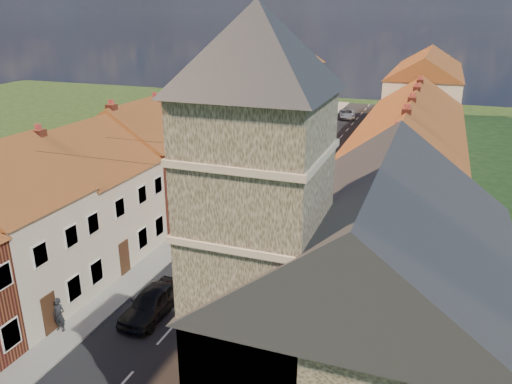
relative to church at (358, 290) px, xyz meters
The scene contains 22 objects.
road 28.87m from the church, 109.33° to the left, with size 7.00×90.00×0.02m, color black.
pavement_left 30.57m from the church, 117.29° to the left, with size 1.80×90.00×0.12m, color #A4A095.
pavement_right 27.75m from the church, 100.53° to the left, with size 1.80×90.00×0.12m, color #A4A095.
church is the anchor object (origin of this frame).
cottage_r_tudor 9.48m from the church, 90.57° to the left, with size 8.30×5.20×9.00m.
cottage_r_white_near 14.84m from the church, 90.23° to the left, with size 8.30×6.00×9.00m.
cottage_r_cream_mid 20.22m from the church, 90.17° to the left, with size 8.30×5.20×9.00m.
cottage_r_pink 25.61m from the church, 90.13° to the left, with size 8.30×6.00×9.00m.
cottage_r_white_far 31.00m from the church, 90.11° to the left, with size 8.30×5.20×9.00m.
cottage_r_cream_far 36.40m from the church, 90.09° to the left, with size 8.30×6.00×9.00m.
cottage_l_white 20.61m from the church, 155.20° to the left, with size 8.30×6.90×8.80m.
cottage_l_brick_mid 23.81m from the church, 141.73° to the left, with size 8.30×5.70×9.10m.
cottage_l_pink 27.78m from the church, 132.28° to the left, with size 8.30×6.30×8.80m.
block_right_far 51.68m from the church, 90.07° to the left, with size 8.30×24.20×10.50m.
block_left_far 50.27m from the church, 111.79° to the left, with size 8.30×24.20×10.50m.
lamppost 21.38m from the church, 128.30° to the left, with size 0.88×0.15×6.00m.
car_near 12.59m from the church, 160.72° to the left, with size 1.80×4.46×1.52m, color black.
car_mid 20.50m from the church, 129.25° to the left, with size 1.58×4.52×1.49m, color #ACAFB4.
car_far 41.13m from the church, 106.87° to the left, with size 1.58×3.89×1.13m, color navy.
car_distant 59.51m from the church, 100.56° to the left, with size 2.19×4.75×1.32m, color #BBBDC4.
pedestrian_left 15.15m from the church, behind, with size 0.64×0.42×1.76m, color black.
pedestrian_right 7.84m from the church, 154.16° to the left, with size 0.83×0.65×1.71m, color black.
Camera 1 is at (11.26, -11.92, 14.87)m, focal length 35.00 mm.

